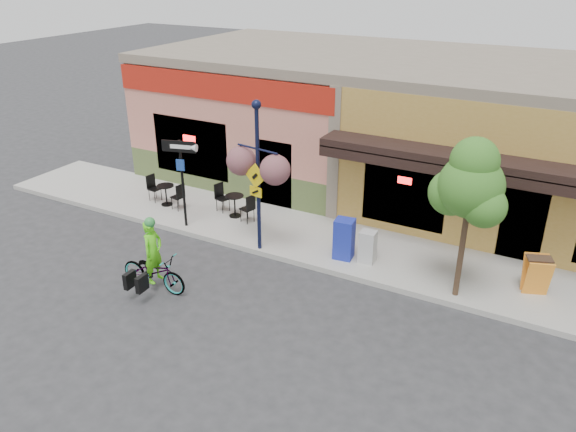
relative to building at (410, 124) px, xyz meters
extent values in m
plane|color=#2D2D30|center=(0.00, -7.50, -2.25)|extent=(90.00, 90.00, 0.00)
cube|color=#9E9B93|center=(0.00, -5.50, -2.17)|extent=(24.00, 3.00, 0.15)
cube|color=#A8A59E|center=(0.00, -6.95, -2.17)|extent=(24.00, 0.12, 0.15)
imported|color=maroon|center=(-3.23, -9.67, -1.77)|extent=(1.85, 0.71, 0.96)
imported|color=#58E317|center=(-3.18, -9.67, -1.45)|extent=(0.40, 0.59, 1.59)
camera|label=1|loc=(5.33, -18.51, 5.22)|focal=35.00mm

